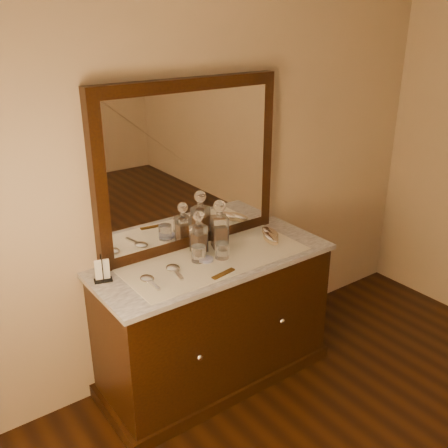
# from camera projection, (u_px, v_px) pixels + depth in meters

# --- Properties ---
(dresser_cabinet) EXTENTS (1.40, 0.55, 0.82)m
(dresser_cabinet) POSITION_uv_depth(u_px,v_px,m) (215.00, 322.00, 3.17)
(dresser_cabinet) COLOR black
(dresser_cabinet) RESTS_ON floor
(dresser_plinth) EXTENTS (1.46, 0.59, 0.08)m
(dresser_plinth) POSITION_uv_depth(u_px,v_px,m) (215.00, 370.00, 3.31)
(dresser_plinth) COLOR black
(dresser_plinth) RESTS_ON floor
(knob_left) EXTENTS (0.04, 0.04, 0.04)m
(knob_left) POSITION_uv_depth(u_px,v_px,m) (199.00, 357.00, 2.78)
(knob_left) COLOR silver
(knob_left) RESTS_ON dresser_cabinet
(knob_right) EXTENTS (0.04, 0.04, 0.04)m
(knob_right) POSITION_uv_depth(u_px,v_px,m) (282.00, 321.00, 3.11)
(knob_right) COLOR silver
(knob_right) RESTS_ON dresser_cabinet
(marble_top) EXTENTS (1.44, 0.59, 0.03)m
(marble_top) POSITION_uv_depth(u_px,v_px,m) (214.00, 260.00, 3.01)
(marble_top) COLOR white
(marble_top) RESTS_ON dresser_cabinet
(mirror_frame) EXTENTS (1.20, 0.08, 1.00)m
(mirror_frame) POSITION_uv_depth(u_px,v_px,m) (189.00, 166.00, 2.99)
(mirror_frame) COLOR black
(mirror_frame) RESTS_ON marble_top
(mirror_glass) EXTENTS (1.06, 0.01, 0.86)m
(mirror_glass) POSITION_uv_depth(u_px,v_px,m) (192.00, 167.00, 2.97)
(mirror_glass) COLOR white
(mirror_glass) RESTS_ON marble_top
(lace_runner) EXTENTS (1.10, 0.45, 0.00)m
(lace_runner) POSITION_uv_depth(u_px,v_px,m) (216.00, 259.00, 2.99)
(lace_runner) COLOR beige
(lace_runner) RESTS_ON marble_top
(pin_dish) EXTENTS (0.10, 0.10, 0.01)m
(pin_dish) POSITION_uv_depth(u_px,v_px,m) (206.00, 259.00, 2.96)
(pin_dish) COLOR white
(pin_dish) RESTS_ON lace_runner
(comb) EXTENTS (0.16, 0.06, 0.01)m
(comb) POSITION_uv_depth(u_px,v_px,m) (223.00, 274.00, 2.81)
(comb) COLOR brown
(comb) RESTS_ON lace_runner
(napkin_rack) EXTENTS (0.11, 0.08, 0.14)m
(napkin_rack) POSITION_uv_depth(u_px,v_px,m) (102.00, 271.00, 2.73)
(napkin_rack) COLOR black
(napkin_rack) RESTS_ON marble_top
(decanter_left) EXTENTS (0.09, 0.09, 0.26)m
(decanter_left) POSITION_uv_depth(u_px,v_px,m) (199.00, 236.00, 3.03)
(decanter_left) COLOR brown
(decanter_left) RESTS_ON lace_runner
(decanter_right) EXTENTS (0.12, 0.12, 0.30)m
(decanter_right) POSITION_uv_depth(u_px,v_px,m) (220.00, 229.00, 3.09)
(decanter_right) COLOR brown
(decanter_right) RESTS_ON lace_runner
(brush_near) EXTENTS (0.11, 0.18, 0.05)m
(brush_near) POSITION_uv_depth(u_px,v_px,m) (271.00, 238.00, 3.20)
(brush_near) COLOR tan
(brush_near) RESTS_ON lace_runner
(brush_far) EXTENTS (0.10, 0.18, 0.05)m
(brush_far) POSITION_uv_depth(u_px,v_px,m) (270.00, 233.00, 3.27)
(brush_far) COLOR tan
(brush_far) RESTS_ON lace_runner
(hand_mirror_outer) EXTENTS (0.08, 0.19, 0.02)m
(hand_mirror_outer) POSITION_uv_depth(u_px,v_px,m) (148.00, 280.00, 2.74)
(hand_mirror_outer) COLOR silver
(hand_mirror_outer) RESTS_ON lace_runner
(hand_mirror_inner) EXTENTS (0.09, 0.20, 0.02)m
(hand_mirror_inner) POSITION_uv_depth(u_px,v_px,m) (174.00, 269.00, 2.85)
(hand_mirror_inner) COLOR silver
(hand_mirror_inner) RESTS_ON lace_runner
(tumblers) EXTENTS (0.22, 0.13, 0.09)m
(tumblers) POSITION_uv_depth(u_px,v_px,m) (210.00, 252.00, 2.96)
(tumblers) COLOR white
(tumblers) RESTS_ON lace_runner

